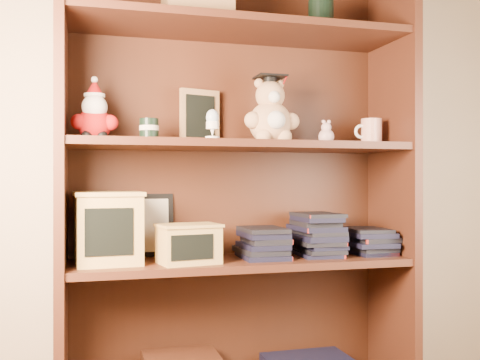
# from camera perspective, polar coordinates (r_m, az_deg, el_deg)

# --- Properties ---
(bookcase) EXTENTS (1.20, 0.35, 1.60)m
(bookcase) POSITION_cam_1_polar(r_m,az_deg,el_deg) (1.97, -0.46, -1.20)
(bookcase) COLOR #452113
(bookcase) RESTS_ON ground
(shelf_lower) EXTENTS (1.14, 0.33, 0.02)m
(shelf_lower) POSITION_cam_1_polar(r_m,az_deg,el_deg) (1.94, -0.00, -8.36)
(shelf_lower) COLOR #452113
(shelf_lower) RESTS_ON ground
(shelf_upper) EXTENTS (1.14, 0.33, 0.02)m
(shelf_upper) POSITION_cam_1_polar(r_m,az_deg,el_deg) (1.93, -0.00, 3.50)
(shelf_upper) COLOR #452113
(shelf_upper) RESTS_ON ground
(santa_plush) EXTENTS (0.15, 0.11, 0.21)m
(santa_plush) POSITION_cam_1_polar(r_m,az_deg,el_deg) (1.86, -14.56, 6.36)
(santa_plush) COLOR #A50F0F
(santa_plush) RESTS_ON shelf_upper
(teachers_tin) EXTENTS (0.06, 0.06, 0.07)m
(teachers_tin) POSITION_cam_1_polar(r_m,az_deg,el_deg) (1.87, -9.22, 5.11)
(teachers_tin) COLOR black
(teachers_tin) RESTS_ON shelf_upper
(chalkboard_plaque) EXTENTS (0.15, 0.10, 0.19)m
(chalkboard_plaque) POSITION_cam_1_polar(r_m,az_deg,el_deg) (2.02, -4.11, 6.34)
(chalkboard_plaque) COLOR #9E7547
(chalkboard_plaque) RESTS_ON shelf_upper
(egg_cup) EXTENTS (0.05, 0.05, 0.10)m
(egg_cup) POSITION_cam_1_polar(r_m,az_deg,el_deg) (1.83, -2.82, 5.76)
(egg_cup) COLOR white
(egg_cup) RESTS_ON shelf_upper
(grad_teddy_bear) EXTENTS (0.20, 0.17, 0.24)m
(grad_teddy_bear) POSITION_cam_1_polar(r_m,az_deg,el_deg) (1.96, 3.15, 6.48)
(grad_teddy_bear) COLOR tan
(grad_teddy_bear) RESTS_ON shelf_upper
(pink_figurine) EXTENTS (0.06, 0.06, 0.09)m
(pink_figurine) POSITION_cam_1_polar(r_m,az_deg,el_deg) (2.04, 8.75, 4.60)
(pink_figurine) COLOR #D0A4A1
(pink_figurine) RESTS_ON shelf_upper
(teacher_mug) EXTENTS (0.11, 0.08, 0.09)m
(teacher_mug) POSITION_cam_1_polar(r_m,az_deg,el_deg) (2.12, 13.15, 4.80)
(teacher_mug) COLOR silver
(teacher_mug) RESTS_ON shelf_upper
(certificate_frame) EXTENTS (0.18, 0.05, 0.22)m
(certificate_frame) POSITION_cam_1_polar(r_m,az_deg,el_deg) (2.01, -9.31, -4.54)
(certificate_frame) COLOR black
(certificate_frame) RESTS_ON shelf_lower
(treats_box) EXTENTS (0.23, 0.23, 0.23)m
(treats_box) POSITION_cam_1_polar(r_m,az_deg,el_deg) (1.86, -13.27, -4.70)
(treats_box) COLOR tan
(treats_box) RESTS_ON shelf_lower
(pencils_box) EXTENTS (0.22, 0.17, 0.13)m
(pencils_box) POSITION_cam_1_polar(r_m,az_deg,el_deg) (1.83, -5.24, -6.43)
(pencils_box) COLOR tan
(pencils_box) RESTS_ON shelf_lower
(book_stack_left) EXTENTS (0.14, 0.20, 0.10)m
(book_stack_left) POSITION_cam_1_polar(r_m,az_deg,el_deg) (1.96, 2.37, -6.51)
(book_stack_left) COLOR black
(book_stack_left) RESTS_ON shelf_lower
(book_stack_mid) EXTENTS (0.14, 0.20, 0.16)m
(book_stack_mid) POSITION_cam_1_polar(r_m,az_deg,el_deg) (2.03, 7.90, -5.38)
(book_stack_mid) COLOR black
(book_stack_mid) RESTS_ON shelf_lower
(book_stack_right) EXTENTS (0.14, 0.20, 0.10)m
(book_stack_right) POSITION_cam_1_polar(r_m,az_deg,el_deg) (2.12, 12.91, -6.02)
(book_stack_right) COLOR black
(book_stack_right) RESTS_ON shelf_lower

